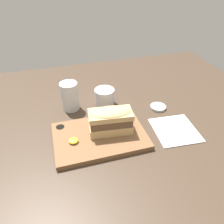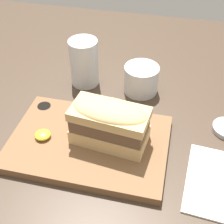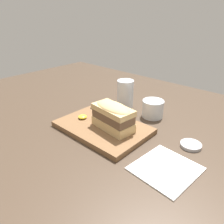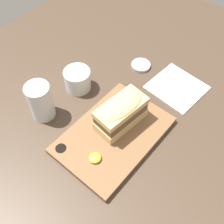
{
  "view_description": "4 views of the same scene",
  "coord_description": "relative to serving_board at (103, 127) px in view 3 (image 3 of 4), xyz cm",
  "views": [
    {
      "loc": [
        -5.98,
        -54.75,
        53.56
      ],
      "look_at": [
        10.89,
        2.92,
        10.07
      ],
      "focal_mm": 35.0,
      "sensor_mm": 36.0,
      "label": 1
    },
    {
      "loc": [
        19.77,
        -40.43,
        48.8
      ],
      "look_at": [
        9.36,
        4.51,
        7.99
      ],
      "focal_mm": 50.0,
      "sensor_mm": 36.0,
      "label": 2
    },
    {
      "loc": [
        52.93,
        -46.96,
        40.69
      ],
      "look_at": [
        7.11,
        3.24,
        8.17
      ],
      "focal_mm": 35.0,
      "sensor_mm": 36.0,
      "label": 3
    },
    {
      "loc": [
        -26.13,
        -26.25,
        69.13
      ],
      "look_at": [
        8.35,
        2.82,
        8.45
      ],
      "focal_mm": 45.0,
      "sensor_mm": 36.0,
      "label": 4
    }
  ],
  "objects": [
    {
      "name": "dining_table",
      "position": [
        -5.59,
        -0.11,
        -1.91
      ],
      "size": [
        164.98,
        128.83,
        2.0
      ],
      "color": "#423326",
      "rests_on": "ground"
    },
    {
      "name": "wine_glass",
      "position": [
        7.21,
        20.42,
        2.05
      ],
      "size": [
        8.24,
        8.24,
        6.7
      ],
      "color": "silver",
      "rests_on": "dining_table"
    },
    {
      "name": "mustard_dollop",
      "position": [
        -8.99,
        -1.48,
        1.54
      ],
      "size": [
        3.17,
        3.17,
        1.27
      ],
      "color": "yellow",
      "rests_on": "serving_board"
    },
    {
      "name": "water_glass",
      "position": [
        -6.96,
        20.74,
        4.13
      ],
      "size": [
        6.95,
        6.95,
        11.63
      ],
      "color": "silver",
      "rests_on": "dining_table"
    },
    {
      "name": "sandwich",
      "position": [
        4.16,
        0.75,
        5.78
      ],
      "size": [
        15.23,
        8.8,
        9.05
      ],
      "rotation": [
        0.0,
        0.0,
        -0.11
      ],
      "color": "tan",
      "rests_on": "serving_board"
    },
    {
      "name": "condiment_dish",
      "position": [
        27.43,
        10.77,
        -0.39
      ],
      "size": [
        6.42,
        6.42,
        1.04
      ],
      "color": "#B2B2B7",
      "rests_on": "dining_table"
    },
    {
      "name": "napkin",
      "position": [
        27.06,
        -3.78,
        -0.71
      ],
      "size": [
        16.13,
        16.82,
        0.4
      ],
      "rotation": [
        0.0,
        0.0,
        -0.08
      ],
      "color": "white",
      "rests_on": "dining_table"
    },
    {
      "name": "serving_board",
      "position": [
        0.0,
        0.0,
        0.0
      ],
      "size": [
        31.14,
        21.15,
        1.87
      ],
      "color": "brown",
      "rests_on": "dining_table"
    }
  ]
}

